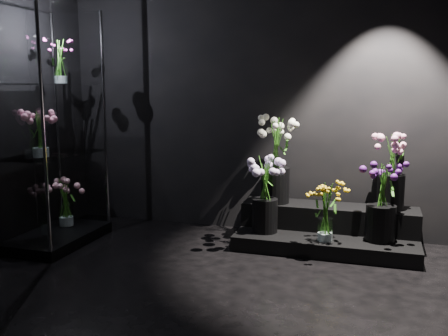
% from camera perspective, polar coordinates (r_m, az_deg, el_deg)
% --- Properties ---
extents(floor, '(4.00, 4.00, 0.00)m').
position_cam_1_polar(floor, '(3.49, -4.82, -15.81)').
color(floor, black).
rests_on(floor, ground).
extents(wall_back, '(4.00, 0.00, 4.00)m').
position_cam_1_polar(wall_back, '(5.07, 3.58, 8.44)').
color(wall_back, black).
rests_on(wall_back, floor).
extents(display_riser, '(1.63, 0.73, 0.36)m').
position_cam_1_polar(display_riser, '(4.80, 11.73, -6.92)').
color(display_riser, black).
rests_on(display_riser, floor).
extents(display_case, '(0.60, 1.00, 2.19)m').
position_cam_1_polar(display_case, '(4.87, -19.15, 4.33)').
color(display_case, black).
rests_on(display_case, floor).
extents(bouquet_orange_bells, '(0.36, 0.36, 0.54)m').
position_cam_1_polar(bouquet_orange_bells, '(4.44, 11.55, -4.73)').
color(bouquet_orange_bells, white).
rests_on(bouquet_orange_bells, display_riser).
extents(bouquet_lilac, '(0.39, 0.39, 0.71)m').
position_cam_1_polar(bouquet_lilac, '(4.61, 4.73, -2.36)').
color(bouquet_lilac, black).
rests_on(bouquet_lilac, display_riser).
extents(bouquet_purple, '(0.35, 0.35, 0.68)m').
position_cam_1_polar(bouquet_purple, '(4.55, 17.58, -3.43)').
color(bouquet_purple, black).
rests_on(bouquet_purple, display_riser).
extents(bouquet_cream_roses, '(0.40, 0.40, 0.81)m').
position_cam_1_polar(bouquet_cream_roses, '(4.80, 5.94, 1.39)').
color(bouquet_cream_roses, black).
rests_on(bouquet_cream_roses, display_riser).
extents(bouquet_pink_roses, '(0.41, 0.41, 0.69)m').
position_cam_1_polar(bouquet_pink_roses, '(4.77, 18.65, 0.07)').
color(bouquet_pink_roses, black).
rests_on(bouquet_pink_roses, display_riser).
extents(bouquet_case_pink, '(0.35, 0.35, 0.43)m').
position_cam_1_polar(bouquet_case_pink, '(4.71, -20.31, 3.89)').
color(bouquet_case_pink, white).
rests_on(bouquet_case_pink, display_case).
extents(bouquet_case_magenta, '(0.22, 0.22, 0.41)m').
position_cam_1_polar(bouquet_case_magenta, '(4.97, -18.23, 11.55)').
color(bouquet_case_magenta, white).
rests_on(bouquet_case_magenta, display_case).
extents(bouquet_case_base_pink, '(0.34, 0.34, 0.47)m').
position_cam_1_polar(bouquet_case_base_pink, '(5.21, -17.68, -3.63)').
color(bouquet_case_base_pink, white).
rests_on(bouquet_case_base_pink, display_case).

